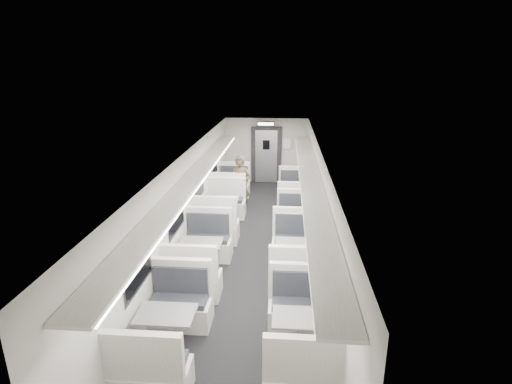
% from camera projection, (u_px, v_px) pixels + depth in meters
% --- Properties ---
extents(room, '(3.24, 12.24, 2.64)m').
position_uv_depth(room, '(253.00, 205.00, 9.05)').
color(room, black).
rests_on(room, ground).
extents(booth_left_a, '(1.05, 2.13, 1.14)m').
position_uv_depth(booth_left_a, '(231.00, 192.00, 12.67)').
color(booth_left_a, white).
rests_on(booth_left_a, room).
extents(booth_left_b, '(1.16, 2.35, 1.26)m').
position_uv_depth(booth_left_b, '(221.00, 213.00, 10.78)').
color(booth_left_b, white).
rests_on(booth_left_b, room).
extents(booth_left_c, '(1.07, 2.17, 1.16)m').
position_uv_depth(booth_left_c, '(201.00, 258.00, 8.34)').
color(booth_left_c, white).
rests_on(booth_left_c, room).
extents(booth_left_d, '(1.04, 2.12, 1.13)m').
position_uv_depth(booth_left_d, '(167.00, 334.00, 6.02)').
color(booth_left_d, white).
rests_on(booth_left_d, room).
extents(booth_right_a, '(0.98, 1.99, 1.07)m').
position_uv_depth(booth_right_a, '(294.00, 195.00, 12.42)').
color(booth_right_a, white).
rests_on(booth_right_a, room).
extents(booth_right_b, '(0.97, 1.98, 1.06)m').
position_uv_depth(booth_right_b, '(295.00, 226.00, 10.09)').
color(booth_right_b, white).
rests_on(booth_right_b, room).
extents(booth_right_c, '(1.08, 2.20, 1.17)m').
position_uv_depth(booth_right_c, '(297.00, 259.00, 8.27)').
color(booth_right_c, white).
rests_on(booth_right_c, room).
extents(booth_right_d, '(1.01, 2.05, 1.10)m').
position_uv_depth(booth_right_d, '(300.00, 337.00, 5.97)').
color(booth_right_d, white).
rests_on(booth_right_d, room).
extents(passenger, '(0.71, 0.54, 1.74)m').
position_uv_depth(passenger, '(240.00, 185.00, 11.74)').
color(passenger, black).
rests_on(passenger, room).
extents(window_a, '(0.02, 1.18, 0.84)m').
position_uv_depth(window_a, '(214.00, 163.00, 12.34)').
color(window_a, black).
rests_on(window_a, room).
extents(window_b, '(0.02, 1.18, 0.84)m').
position_uv_depth(window_b, '(199.00, 183.00, 10.25)').
color(window_b, black).
rests_on(window_b, room).
extents(window_c, '(0.02, 1.18, 0.84)m').
position_uv_depth(window_c, '(176.00, 213.00, 8.16)').
color(window_c, black).
rests_on(window_c, room).
extents(window_d, '(0.02, 1.18, 0.84)m').
position_uv_depth(window_d, '(138.00, 264.00, 6.07)').
color(window_d, black).
rests_on(window_d, room).
extents(luggage_rack_left, '(0.46, 10.40, 0.09)m').
position_uv_depth(luggage_rack_left, '(194.00, 178.00, 8.64)').
color(luggage_rack_left, white).
rests_on(luggage_rack_left, room).
extents(luggage_rack_right, '(0.46, 10.40, 0.09)m').
position_uv_depth(luggage_rack_right, '(310.00, 180.00, 8.46)').
color(luggage_rack_right, white).
rests_on(luggage_rack_right, room).
extents(vestibule_door, '(1.10, 0.13, 2.10)m').
position_uv_depth(vestibule_door, '(266.00, 155.00, 14.73)').
color(vestibule_door, black).
rests_on(vestibule_door, room).
extents(exit_sign, '(0.62, 0.12, 0.16)m').
position_uv_depth(exit_sign, '(266.00, 124.00, 13.89)').
color(exit_sign, black).
rests_on(exit_sign, room).
extents(wall_notice, '(0.32, 0.02, 0.40)m').
position_uv_depth(wall_notice, '(287.00, 144.00, 14.52)').
color(wall_notice, silver).
rests_on(wall_notice, room).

